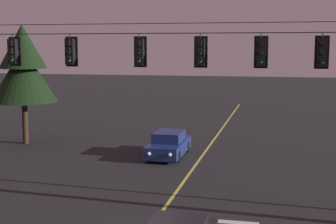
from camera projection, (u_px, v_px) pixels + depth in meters
The scene contains 11 objects.
lane_centre_stripe at pixel (190, 172), 24.61m from camera, with size 0.14×60.00×0.01m, color #D1C64C.
stop_bar_paint at pixel (210, 221), 17.81m from camera, with size 3.40×0.36×0.01m, color silver.
signal_span_assembly at pixel (162, 101), 18.26m from camera, with size 18.16×0.32×7.98m.
traffic_light_leftmost at pixel (13, 51), 19.29m from camera, with size 0.48×0.41×1.22m.
traffic_light_left_inner at pixel (70, 52), 18.78m from camera, with size 0.48×0.41×1.22m.
traffic_light_centre at pixel (139, 52), 18.19m from camera, with size 0.48×0.41×1.22m.
traffic_light_right_inner at pixel (200, 52), 17.71m from camera, with size 0.48×0.41×1.22m.
traffic_light_rightmost at pixel (261, 52), 17.25m from camera, with size 0.48×0.41×1.22m.
traffic_light_far_right at pixel (322, 52), 16.82m from camera, with size 0.48×0.41×1.22m.
car_oncoming_lead at pixel (169, 145), 28.17m from camera, with size 1.80×4.42×1.39m.
tree_verge_near at pixel (23, 67), 31.33m from camera, with size 4.20×4.20×7.49m.
Camera 1 is at (4.18, -12.96, 6.14)m, focal length 53.84 mm.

